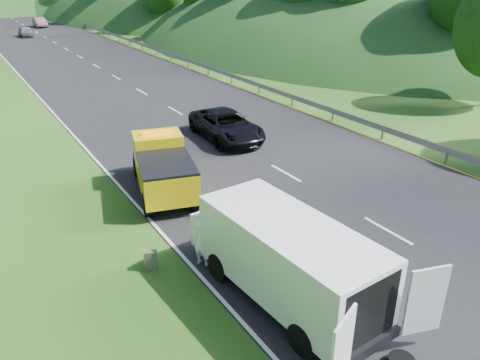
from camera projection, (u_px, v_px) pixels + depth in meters
ground at (286, 229)px, 16.73m from camera, size 320.00×320.00×0.00m
road_surface at (80, 57)px, 49.12m from camera, size 14.00×200.00×0.02m
guardrail at (111, 38)px, 62.29m from camera, size 0.06×140.00×1.52m
tree_line_right at (175, 27)px, 74.19m from camera, size 14.00×140.00×14.00m
hills_backdrop at (0, 3)px, 124.08m from camera, size 201.00×288.60×44.00m
tow_truck at (162, 166)px, 19.08m from camera, size 3.30×5.75×2.33m
white_van at (285, 256)px, 12.72m from camera, size 3.78×7.06×2.45m
woman at (203, 264)px, 14.75m from camera, size 0.67×0.72×1.59m
child at (238, 265)px, 14.72m from camera, size 0.54×0.48×0.91m
worker at (383, 322)px, 12.35m from camera, size 1.14×0.82×1.58m
suitcase at (151, 260)px, 14.40m from camera, size 0.45×0.36×0.64m
passing_suv at (226, 139)px, 25.56m from camera, size 2.89×5.62×1.52m
dist_car_a at (26, 37)px, 63.37m from camera, size 1.53×3.80×1.30m
dist_car_b at (41, 27)px, 73.73m from camera, size 1.55×4.44×1.46m
dist_car_c at (10, 15)px, 92.07m from camera, size 1.94×4.76×1.38m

